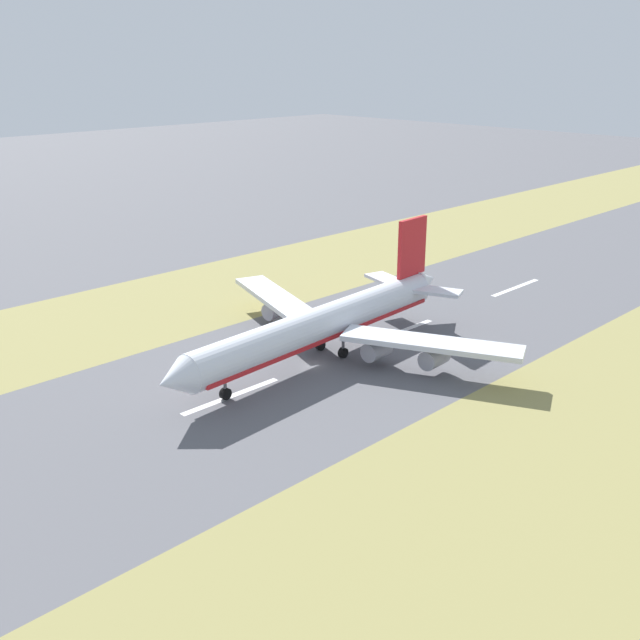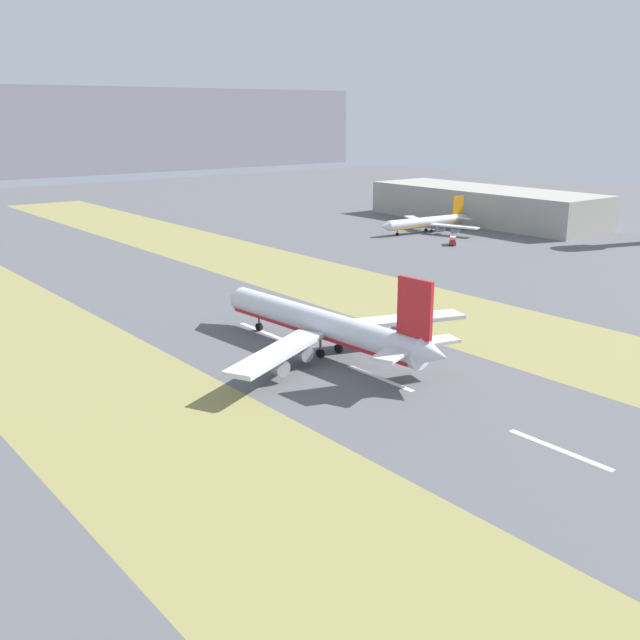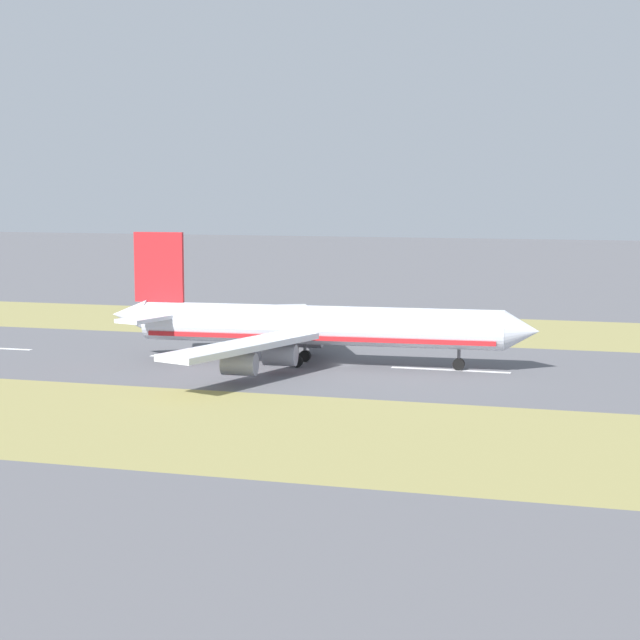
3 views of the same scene
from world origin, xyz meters
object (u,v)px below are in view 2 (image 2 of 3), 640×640
airplane_main_jet (326,326)px  airplane_parked_apron (428,222)px  service_truck (453,241)px  terminal_building (484,205)px

airplane_main_jet → airplane_parked_apron: 169.68m
airplane_main_jet → service_truck: (121.34, 73.66, -4.36)m
terminal_building → service_truck: 67.85m
terminal_building → airplane_parked_apron: bearing=-171.8°
airplane_main_jet → terminal_building: airplane_main_jet is taller
airplane_main_jet → service_truck: 142.02m
terminal_building → airplane_parked_apron: 44.24m
airplane_parked_apron → service_truck: airplane_parked_apron is taller
airplane_parked_apron → service_truck: bearing=-118.4°
airplane_parked_apron → terminal_building: bearing=8.2°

